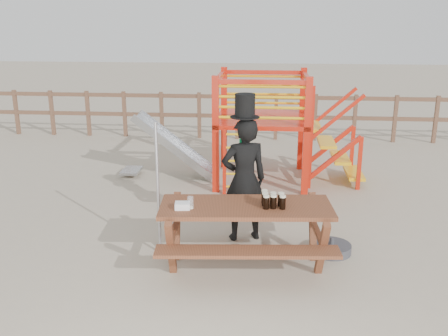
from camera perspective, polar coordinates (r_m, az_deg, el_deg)
ground at (r=6.54m, az=1.67°, el=-10.99°), size 60.00×60.00×0.00m
back_fence at (r=12.99m, az=3.75°, el=6.49°), size 15.09×0.09×1.20m
playground_fort at (r=9.56m, az=3.89°, el=4.83°), size 4.71×1.84×2.10m
picnic_table at (r=6.30m, az=2.49°, el=-6.85°), size 2.24×1.64×0.82m
man_with_hat at (r=6.93m, az=2.31°, el=-0.97°), size 0.75×0.61×2.08m
metal_pole at (r=6.54m, az=-7.55°, el=-2.51°), size 0.04×0.04×1.80m
parasol_base at (r=6.97m, az=12.18°, el=-8.96°), size 0.53×0.53×0.22m
paper_bag at (r=6.08m, az=-4.76°, el=-4.31°), size 0.20×0.16×0.08m
stout_pints at (r=6.14m, az=5.53°, el=-3.65°), size 0.30×0.27×0.17m
empty_glasses at (r=6.07m, az=-3.85°, el=-4.02°), size 0.07×0.07×0.15m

